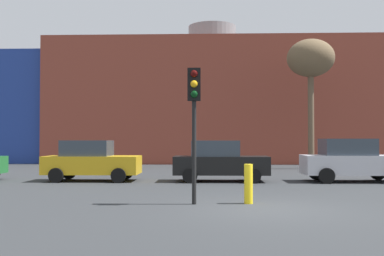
{
  "coord_description": "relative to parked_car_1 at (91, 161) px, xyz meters",
  "views": [
    {
      "loc": [
        -1.48,
        -11.92,
        1.78
      ],
      "look_at": [
        -2.18,
        8.07,
        2.27
      ],
      "focal_mm": 43.14,
      "sensor_mm": 36.0,
      "label": 1
    }
  ],
  "objects": [
    {
      "name": "ground_plane",
      "position": [
        6.49,
        -7.69,
        -0.86
      ],
      "size": [
        200.0,
        200.0,
        0.0
      ],
      "primitive_type": "plane",
      "color": "#2D3033"
    },
    {
      "name": "parked_car_2",
      "position": [
        5.5,
        -0.0,
        -0.0
      ],
      "size": [
        4.0,
        1.96,
        1.73
      ],
      "color": "black",
      "rests_on": "ground_plane"
    },
    {
      "name": "building_backdrop",
      "position": [
        5.37,
        19.18,
        3.72
      ],
      "size": [
        37.05,
        12.26,
        11.31
      ],
      "color": "brown",
      "rests_on": "ground_plane"
    },
    {
      "name": "bollard_yellow_0",
      "position": [
        6.13,
        -6.75,
        -0.32
      ],
      "size": [
        0.24,
        0.24,
        1.09
      ],
      "primitive_type": "cylinder",
      "color": "yellow",
      "rests_on": "ground_plane"
    },
    {
      "name": "bare_tree_0",
      "position": [
        11.25,
        8.51,
        5.71
      ],
      "size": [
        2.87,
        2.87,
        7.87
      ],
      "color": "brown",
      "rests_on": "ground_plane"
    },
    {
      "name": "traffic_light_island",
      "position": [
        4.63,
        -6.95,
        1.89
      ],
      "size": [
        0.36,
        0.36,
        3.75
      ],
      "rotation": [
        0.0,
        0.0,
        -1.56
      ],
      "color": "black",
      "rests_on": "ground_plane"
    },
    {
      "name": "parked_car_1",
      "position": [
        0.0,
        0.0,
        0.0
      ],
      "size": [
        4.01,
        1.97,
        1.74
      ],
      "color": "gold",
      "rests_on": "ground_plane"
    },
    {
      "name": "parked_car_3",
      "position": [
        11.04,
        0.0,
        0.04
      ],
      "size": [
        4.18,
        2.05,
        1.81
      ],
      "color": "silver",
      "rests_on": "ground_plane"
    }
  ]
}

